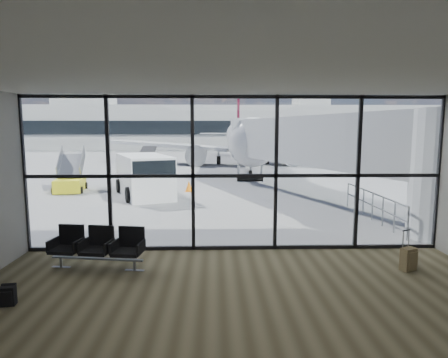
{
  "coord_description": "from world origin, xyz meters",
  "views": [
    {
      "loc": [
        -0.58,
        -10.71,
        3.5
      ],
      "look_at": [
        -0.22,
        3.0,
        1.72
      ],
      "focal_mm": 30.0,
      "sensor_mm": 36.0,
      "label": 1
    }
  ],
  "objects_px": {
    "seating_row": "(99,245)",
    "mobile_stairs": "(70,183)",
    "airliner": "(243,138)",
    "belt_loader": "(144,162)",
    "service_van": "(145,175)",
    "suitcase": "(409,259)",
    "backpack": "(8,296)"
  },
  "relations": [
    {
      "from": "seating_row",
      "to": "mobile_stairs",
      "type": "height_order",
      "value": "mobile_stairs"
    },
    {
      "from": "airliner",
      "to": "belt_loader",
      "type": "relative_size",
      "value": 7.62
    },
    {
      "from": "belt_loader",
      "to": "seating_row",
      "type": "bearing_deg",
      "value": -79.02
    },
    {
      "from": "service_van",
      "to": "suitcase",
      "type": "bearing_deg",
      "value": -74.21
    },
    {
      "from": "seating_row",
      "to": "airliner",
      "type": "relative_size",
      "value": 0.07
    },
    {
      "from": "service_van",
      "to": "mobile_stairs",
      "type": "bearing_deg",
      "value": 137.43
    },
    {
      "from": "suitcase",
      "to": "belt_loader",
      "type": "relative_size",
      "value": 0.23
    },
    {
      "from": "mobile_stairs",
      "to": "backpack",
      "type": "bearing_deg",
      "value": -84.44
    },
    {
      "from": "belt_loader",
      "to": "backpack",
      "type": "bearing_deg",
      "value": -82.2
    },
    {
      "from": "backpack",
      "to": "mobile_stairs",
      "type": "xyz_separation_m",
      "value": [
        -4.18,
        14.43,
        0.29
      ]
    },
    {
      "from": "backpack",
      "to": "suitcase",
      "type": "distance_m",
      "value": 9.16
    },
    {
      "from": "belt_loader",
      "to": "airliner",
      "type": "bearing_deg",
      "value": 37.09
    },
    {
      "from": "backpack",
      "to": "airliner",
      "type": "height_order",
      "value": "airliner"
    },
    {
      "from": "seating_row",
      "to": "service_van",
      "type": "height_order",
      "value": "service_van"
    },
    {
      "from": "backpack",
      "to": "airliner",
      "type": "bearing_deg",
      "value": 69.92
    },
    {
      "from": "mobile_stairs",
      "to": "suitcase",
      "type": "bearing_deg",
      "value": -54.7
    },
    {
      "from": "backpack",
      "to": "seating_row",
      "type": "bearing_deg",
      "value": 52.79
    },
    {
      "from": "mobile_stairs",
      "to": "belt_loader",
      "type": "bearing_deg",
      "value": 69.88
    },
    {
      "from": "suitcase",
      "to": "seating_row",
      "type": "bearing_deg",
      "value": 152.03
    },
    {
      "from": "backpack",
      "to": "suitcase",
      "type": "bearing_deg",
      "value": 2.66
    },
    {
      "from": "backpack",
      "to": "belt_loader",
      "type": "relative_size",
      "value": 0.1
    },
    {
      "from": "seating_row",
      "to": "mobile_stairs",
      "type": "relative_size",
      "value": 0.75
    },
    {
      "from": "airliner",
      "to": "belt_loader",
      "type": "height_order",
      "value": "airliner"
    },
    {
      "from": "belt_loader",
      "to": "mobile_stairs",
      "type": "height_order",
      "value": "mobile_stairs"
    },
    {
      "from": "suitcase",
      "to": "mobile_stairs",
      "type": "xyz_separation_m",
      "value": [
        -13.19,
        12.78,
        0.19
      ]
    },
    {
      "from": "seating_row",
      "to": "suitcase",
      "type": "bearing_deg",
      "value": 4.99
    },
    {
      "from": "airliner",
      "to": "mobile_stairs",
      "type": "bearing_deg",
      "value": -120.05
    },
    {
      "from": "backpack",
      "to": "service_van",
      "type": "height_order",
      "value": "service_van"
    },
    {
      "from": "seating_row",
      "to": "service_van",
      "type": "relative_size",
      "value": 0.43
    },
    {
      "from": "suitcase",
      "to": "airliner",
      "type": "relative_size",
      "value": 0.03
    },
    {
      "from": "airliner",
      "to": "service_van",
      "type": "height_order",
      "value": "airliner"
    },
    {
      "from": "service_van",
      "to": "belt_loader",
      "type": "relative_size",
      "value": 1.24
    }
  ]
}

